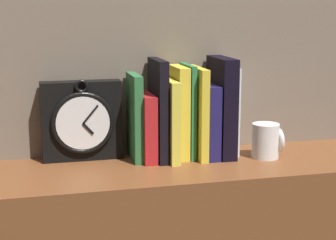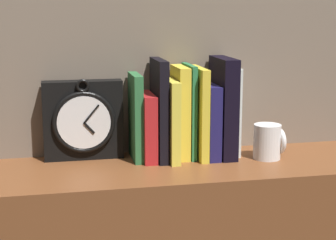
# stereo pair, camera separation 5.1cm
# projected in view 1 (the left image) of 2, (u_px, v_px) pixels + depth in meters

# --- Properties ---
(clock) EXTENTS (0.20, 0.06, 0.21)m
(clock) POSITION_uv_depth(u_px,v_px,m) (82.00, 121.00, 1.43)
(clock) COLOR black
(clock) RESTS_ON bookshelf
(book_slot0_green) EXTENTS (0.02, 0.12, 0.22)m
(book_slot0_green) POSITION_uv_depth(u_px,v_px,m) (135.00, 117.00, 1.43)
(book_slot0_green) COLOR #2C6A3A
(book_slot0_green) RESTS_ON bookshelf
(book_slot1_red) EXTENTS (0.03, 0.13, 0.17)m
(book_slot1_red) POSITION_uv_depth(u_px,v_px,m) (146.00, 127.00, 1.44)
(book_slot1_red) COLOR red
(book_slot1_red) RESTS_ON bookshelf
(book_slot2_black) EXTENTS (0.02, 0.14, 0.26)m
(book_slot2_black) POSITION_uv_depth(u_px,v_px,m) (158.00, 110.00, 1.43)
(book_slot2_black) COLOR black
(book_slot2_black) RESTS_ON bookshelf
(book_slot3_yellow) EXTENTS (0.02, 0.15, 0.21)m
(book_slot3_yellow) POSITION_uv_depth(u_px,v_px,m) (169.00, 120.00, 1.44)
(book_slot3_yellow) COLOR yellow
(book_slot3_yellow) RESTS_ON bookshelf
(book_slot4_yellow) EXTENTS (0.03, 0.12, 0.24)m
(book_slot4_yellow) POSITION_uv_depth(u_px,v_px,m) (179.00, 112.00, 1.46)
(book_slot4_yellow) COLOR yellow
(book_slot4_yellow) RESTS_ON bookshelf
(book_slot5_green) EXTENTS (0.01, 0.12, 0.24)m
(book_slot5_green) POSITION_uv_depth(u_px,v_px,m) (188.00, 111.00, 1.46)
(book_slot5_green) COLOR #297343
(book_slot5_green) RESTS_ON bookshelf
(book_slot6_yellow) EXTENTS (0.02, 0.15, 0.24)m
(book_slot6_yellow) POSITION_uv_depth(u_px,v_px,m) (197.00, 112.00, 1.46)
(book_slot6_yellow) COLOR gold
(book_slot6_yellow) RESTS_ON bookshelf
(book_slot7_navy) EXTENTS (0.03, 0.14, 0.19)m
(book_slot7_navy) POSITION_uv_depth(u_px,v_px,m) (207.00, 120.00, 1.47)
(book_slot7_navy) COLOR #1D1951
(book_slot7_navy) RESTS_ON bookshelf
(book_slot8_black) EXTENTS (0.04, 0.15, 0.26)m
(book_slot8_black) POSITION_uv_depth(u_px,v_px,m) (222.00, 107.00, 1.47)
(book_slot8_black) COLOR black
(book_slot8_black) RESTS_ON bookshelf
(book_slot9_white) EXTENTS (0.02, 0.11, 0.23)m
(book_slot9_white) POSITION_uv_depth(u_px,v_px,m) (230.00, 110.00, 1.50)
(book_slot9_white) COLOR silver
(book_slot9_white) RESTS_ON bookshelf
(mug) EXTENTS (0.08, 0.07, 0.09)m
(mug) POSITION_uv_depth(u_px,v_px,m) (267.00, 141.00, 1.46)
(mug) COLOR white
(mug) RESTS_ON bookshelf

